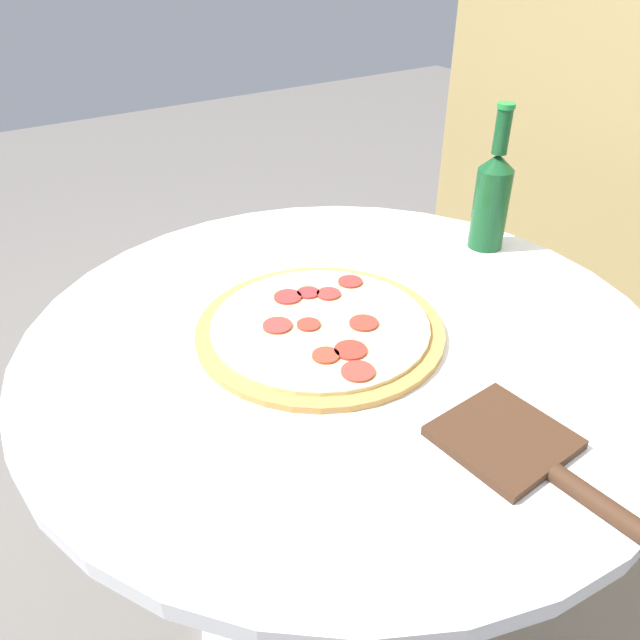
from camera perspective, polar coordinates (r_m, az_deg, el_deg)
ground_plane at (r=1.41m, az=1.50°, el=-25.57°), size 8.00×8.00×0.00m
table at (r=1.00m, az=1.94°, el=-9.83°), size 0.90×0.90×0.71m
pizza at (r=0.88m, az=0.02°, el=-0.67°), size 0.35×0.35×0.02m
beer_bottle at (r=1.12m, az=15.46°, el=10.86°), size 0.06×0.06×0.25m
pizza_paddle at (r=0.72m, az=18.81°, el=-11.80°), size 0.29×0.14×0.02m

